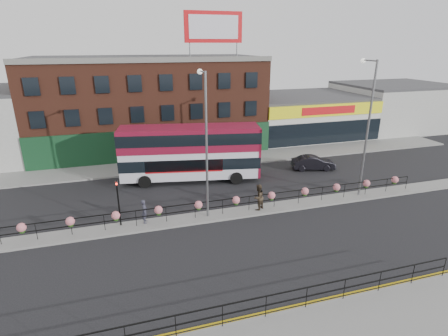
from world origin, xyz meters
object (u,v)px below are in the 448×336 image
object	(u,v)px
lamp_column_west	(205,134)
lamp_column_east	(367,118)
pedestrian_a	(145,211)
pedestrian_b	(258,197)
double_decker_bus	(191,148)
car	(313,163)

from	to	relation	value
lamp_column_west	lamp_column_east	size ratio (longest dim) A/B	0.95
pedestrian_a	pedestrian_b	xyz separation A→B (m)	(8.08, -0.37, 0.15)
double_decker_bus	pedestrian_b	distance (m)	8.47
double_decker_bus	car	size ratio (longest dim) A/B	2.87
car	double_decker_bus	bearing A→B (deg)	101.60
car	pedestrian_a	xyz separation A→B (m)	(-16.64, -6.53, 0.30)
lamp_column_east	car	bearing A→B (deg)	92.24
pedestrian_b	lamp_column_west	bearing A→B (deg)	-38.81
double_decker_bus	lamp_column_west	xyz separation A→B (m)	(-0.38, -7.23, 3.02)
pedestrian_a	lamp_column_east	world-z (taller)	lamp_column_east
pedestrian_a	lamp_column_west	world-z (taller)	lamp_column_west
double_decker_bus	pedestrian_b	world-z (taller)	double_decker_bus
double_decker_bus	lamp_column_west	distance (m)	7.85
pedestrian_b	lamp_column_east	distance (m)	10.25
double_decker_bus	pedestrian_b	size ratio (longest dim) A/B	6.37
double_decker_bus	pedestrian_b	xyz separation A→B (m)	(3.40, -7.53, -1.89)
pedestrian_b	pedestrian_a	bearing A→B (deg)	-36.95
car	lamp_column_east	distance (m)	8.59
double_decker_bus	lamp_column_west	bearing A→B (deg)	-93.04
pedestrian_a	double_decker_bus	bearing A→B (deg)	-20.90
pedestrian_b	lamp_column_east	world-z (taller)	lamp_column_east
lamp_column_east	pedestrian_b	bearing A→B (deg)	-177.11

